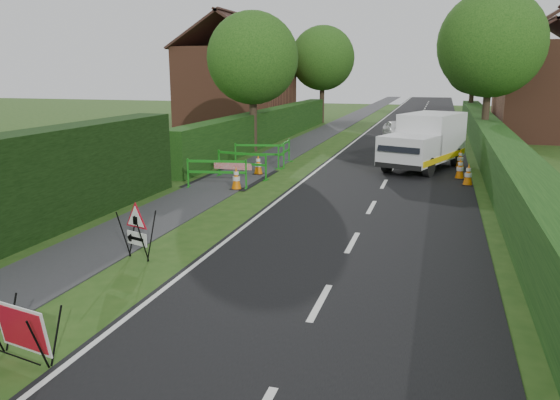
# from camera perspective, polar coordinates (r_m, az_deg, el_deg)

# --- Properties ---
(ground) EXTENTS (120.00, 120.00, 0.00)m
(ground) POSITION_cam_1_polar(r_m,az_deg,el_deg) (9.49, -12.36, -11.13)
(ground) COLOR #234814
(ground) RESTS_ON ground
(road_surface) EXTENTS (6.00, 90.00, 0.02)m
(road_surface) POSITION_cam_1_polar(r_m,az_deg,el_deg) (42.74, 14.08, 7.71)
(road_surface) COLOR black
(road_surface) RESTS_ON ground
(footpath) EXTENTS (2.00, 90.00, 0.02)m
(footpath) POSITION_cam_1_polar(r_m,az_deg,el_deg) (43.32, 6.73, 8.09)
(footpath) COLOR #2D2D30
(footpath) RESTS_ON ground
(hedge_west_far) EXTENTS (1.00, 24.00, 1.80)m
(hedge_west_far) POSITION_cam_1_polar(r_m,az_deg,el_deg) (31.20, -1.05, 6.16)
(hedge_west_far) COLOR #14380F
(hedge_west_far) RESTS_ON ground
(hedge_east) EXTENTS (1.20, 50.00, 1.50)m
(hedge_east) POSITION_cam_1_polar(r_m,az_deg,el_deg) (23.94, 21.51, 3.05)
(hedge_east) COLOR #14380F
(hedge_east) RESTS_ON ground
(house_west) EXTENTS (7.50, 7.40, 7.88)m
(house_west) POSITION_cam_1_polar(r_m,az_deg,el_deg) (40.17, -4.52, 11.87)
(house_west) COLOR brown
(house_west) RESTS_ON ground
(house_east_b) EXTENTS (7.50, 7.40, 7.88)m
(house_east_b) POSITION_cam_1_polar(r_m,az_deg,el_deg) (50.13, 25.76, 10.90)
(house_east_b) COLOR brown
(house_east_b) RESTS_ON ground
(tree_nw) EXTENTS (4.40, 4.40, 6.70)m
(tree_nw) POSITION_cam_1_polar(r_m,az_deg,el_deg) (27.04, -2.88, 14.57)
(tree_nw) COLOR #2D2116
(tree_nw) RESTS_ON ground
(tree_ne) EXTENTS (5.20, 5.20, 7.79)m
(tree_ne) POSITION_cam_1_polar(r_m,az_deg,el_deg) (29.63, 21.23, 14.95)
(tree_ne) COLOR #2D2116
(tree_ne) RESTS_ON ground
(tree_fw) EXTENTS (4.80, 4.80, 7.24)m
(tree_fw) POSITION_cam_1_polar(r_m,az_deg,el_deg) (42.48, 4.48, 14.55)
(tree_fw) COLOR #2D2116
(tree_fw) RESTS_ON ground
(tree_fe) EXTENTS (4.20, 4.20, 6.33)m
(tree_fe) POSITION_cam_1_polar(r_m,az_deg,el_deg) (45.57, 19.59, 12.99)
(tree_fe) COLOR #2D2116
(tree_fe) RESTS_ON ground
(red_rect_sign) EXTENTS (1.03, 0.74, 0.81)m
(red_rect_sign) POSITION_cam_1_polar(r_m,az_deg,el_deg) (8.36, -25.34, -12.15)
(red_rect_sign) COLOR black
(red_rect_sign) RESTS_ON ground
(triangle_sign) EXTENTS (0.90, 0.90, 1.05)m
(triangle_sign) POSITION_cam_1_polar(r_m,az_deg,el_deg) (11.76, -14.89, -2.69)
(triangle_sign) COLOR black
(triangle_sign) RESTS_ON ground
(works_van) EXTENTS (3.37, 5.16, 2.20)m
(works_van) POSITION_cam_1_polar(r_m,az_deg,el_deg) (22.91, 14.95, 6.06)
(works_van) COLOR silver
(works_van) RESTS_ON ground
(traffic_cone_0) EXTENTS (0.38, 0.38, 0.79)m
(traffic_cone_0) POSITION_cam_1_polar(r_m,az_deg,el_deg) (20.01, 19.07, 2.54)
(traffic_cone_0) COLOR black
(traffic_cone_0) RESTS_ON ground
(traffic_cone_1) EXTENTS (0.38, 0.38, 0.79)m
(traffic_cone_1) POSITION_cam_1_polar(r_m,az_deg,el_deg) (21.15, 18.30, 3.15)
(traffic_cone_1) COLOR black
(traffic_cone_1) RESTS_ON ground
(traffic_cone_2) EXTENTS (0.38, 0.38, 0.79)m
(traffic_cone_2) POSITION_cam_1_polar(r_m,az_deg,el_deg) (23.62, 18.32, 4.14)
(traffic_cone_2) COLOR black
(traffic_cone_2) RESTS_ON ground
(traffic_cone_3) EXTENTS (0.38, 0.38, 0.79)m
(traffic_cone_3) POSITION_cam_1_polar(r_m,az_deg,el_deg) (18.32, -4.59, 2.29)
(traffic_cone_3) COLOR black
(traffic_cone_3) RESTS_ON ground
(traffic_cone_4) EXTENTS (0.38, 0.38, 0.79)m
(traffic_cone_4) POSITION_cam_1_polar(r_m,az_deg,el_deg) (20.98, -2.29, 3.73)
(traffic_cone_4) COLOR black
(traffic_cone_4) RESTS_ON ground
(ped_barrier_0) EXTENTS (2.09, 0.72, 1.00)m
(ped_barrier_0) POSITION_cam_1_polar(r_m,az_deg,el_deg) (18.58, -6.62, 3.15)
(ped_barrier_0) COLOR #177F17
(ped_barrier_0) RESTS_ON ground
(ped_barrier_1) EXTENTS (2.09, 0.69, 1.00)m
(ped_barrier_1) POSITION_cam_1_polar(r_m,az_deg,el_deg) (20.26, -4.00, 4.05)
(ped_barrier_1) COLOR #177F17
(ped_barrier_1) RESTS_ON ground
(ped_barrier_2) EXTENTS (2.09, 0.77, 1.00)m
(ped_barrier_2) POSITION_cam_1_polar(r_m,az_deg,el_deg) (22.51, -2.15, 5.00)
(ped_barrier_2) COLOR #177F17
(ped_barrier_2) RESTS_ON ground
(ped_barrier_3) EXTENTS (0.46, 2.08, 1.00)m
(ped_barrier_3) POSITION_cam_1_polar(r_m,az_deg,el_deg) (23.05, 0.42, 5.20)
(ped_barrier_3) COLOR #177F17
(ped_barrier_3) RESTS_ON ground
(redwhite_plank) EXTENTS (1.50, 0.05, 0.25)m
(redwhite_plank) POSITION_cam_1_polar(r_m,az_deg,el_deg) (20.43, -4.94, 2.31)
(redwhite_plank) COLOR red
(redwhite_plank) RESTS_ON ground
(hatchback_car) EXTENTS (2.11, 3.34, 1.06)m
(hatchback_car) POSITION_cam_1_polar(r_m,az_deg,el_deg) (33.09, 12.11, 7.21)
(hatchback_car) COLOR white
(hatchback_car) RESTS_ON ground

